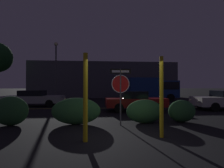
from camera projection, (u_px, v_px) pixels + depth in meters
The scene contains 14 objects.
ground_plane at pixel (127, 140), 5.45m from camera, with size 260.00×260.00×0.00m, color black.
road_center_stripe at pixel (109, 108), 13.45m from camera, with size 35.52×0.12×0.01m, color gold.
stop_sign at pixel (121, 85), 7.54m from camera, with size 0.91×0.06×2.48m.
yellow_pole_left at pixel (85, 97), 5.31m from camera, with size 0.14×0.14×2.70m, color yellow.
yellow_pole_right at pixel (162, 97), 5.76m from camera, with size 0.13×0.13×2.67m, color yellow.
hedge_bush_0 at pixel (11, 111), 7.44m from camera, with size 1.45×0.80×1.25m, color #285B2D.
hedge_bush_1 at pixel (76, 111), 7.69m from camera, with size 2.14×0.70×1.17m, color #2D6633.
hedge_bush_2 at pixel (145, 111), 7.95m from camera, with size 1.69×0.79×1.07m, color #2D6633.
hedge_bush_3 at pixel (182, 111), 8.17m from camera, with size 1.29×0.73×1.03m, color #285B2D.
passing_car_1 at pixel (34, 98), 14.65m from camera, with size 4.93×1.92×1.33m.
passing_car_2 at pixel (135, 101), 11.98m from camera, with size 4.19×1.95×1.35m.
delivery_truck at pixel (153, 88), 20.19m from camera, with size 5.73×2.64×2.64m.
street_lamp at pixel (56, 64), 18.95m from camera, with size 0.42×0.42×6.50m.
building_backdrop at pixel (104, 80), 27.17m from camera, with size 21.56×4.84×5.25m, color #4C4C56.
Camera 1 is at (-0.95, -5.41, 1.68)m, focal length 28.00 mm.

